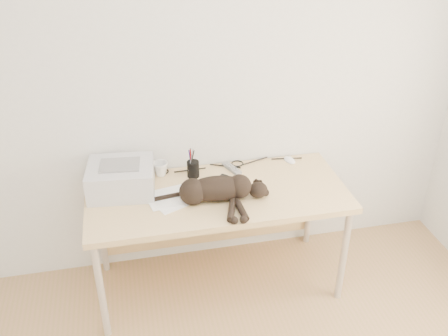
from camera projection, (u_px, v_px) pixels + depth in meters
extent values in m
plane|color=silver|center=(205.00, 85.00, 3.09)|extent=(3.50, 0.00, 3.50)
cube|color=#D6B47D|center=(218.00, 195.00, 3.08)|extent=(1.60, 0.70, 0.04)
cylinder|color=silver|center=(101.00, 292.00, 2.87)|extent=(0.04, 0.04, 0.70)
cylinder|color=silver|center=(344.00, 256.00, 3.15)|extent=(0.04, 0.04, 0.70)
cylinder|color=silver|center=(101.00, 229.00, 3.38)|extent=(0.04, 0.04, 0.70)
cylinder|color=silver|center=(310.00, 203.00, 3.65)|extent=(0.04, 0.04, 0.70)
cube|color=#D6B47D|center=(209.00, 208.00, 3.52)|extent=(1.48, 0.02, 0.60)
cube|color=silver|center=(121.00, 178.00, 3.04)|extent=(0.43, 0.37, 0.18)
cube|color=black|center=(121.00, 177.00, 3.03)|extent=(0.34, 0.05, 0.11)
cube|color=gray|center=(120.00, 165.00, 2.99)|extent=(0.25, 0.19, 0.01)
cube|color=white|center=(177.00, 198.00, 3.01)|extent=(0.37, 0.32, 0.00)
cube|color=white|center=(172.00, 196.00, 3.02)|extent=(0.34, 0.27, 0.00)
ellipsoid|color=black|center=(218.00, 189.00, 2.96)|extent=(0.38, 0.19, 0.15)
sphere|color=black|center=(193.00, 192.00, 2.94)|extent=(0.16, 0.16, 0.16)
ellipsoid|color=black|center=(258.00, 190.00, 2.99)|extent=(0.12, 0.11, 0.10)
cone|color=black|center=(256.00, 180.00, 3.01)|extent=(0.04, 0.05, 0.05)
cone|color=black|center=(261.00, 181.00, 3.01)|extent=(0.04, 0.06, 0.05)
cylinder|color=black|center=(232.00, 209.00, 2.87)|extent=(0.06, 0.22, 0.04)
cylinder|color=black|center=(241.00, 209.00, 2.88)|extent=(0.06, 0.22, 0.04)
cylinder|color=black|center=(167.00, 197.00, 3.00)|extent=(0.24, 0.05, 0.03)
imported|color=silver|center=(161.00, 169.00, 3.22)|extent=(0.14, 0.14, 0.09)
cylinder|color=black|center=(193.00, 169.00, 3.20)|extent=(0.08, 0.08, 0.11)
cylinder|color=#990C0C|center=(191.00, 159.00, 3.16)|extent=(0.01, 0.01, 0.15)
cylinder|color=navy|center=(194.00, 158.00, 3.18)|extent=(0.01, 0.01, 0.15)
cylinder|color=black|center=(193.00, 160.00, 3.16)|extent=(0.01, 0.01, 0.15)
cube|color=gray|center=(232.00, 168.00, 3.30)|extent=(0.11, 0.17, 0.02)
cube|color=black|center=(219.00, 182.00, 3.15)|extent=(0.15, 0.16, 0.02)
ellipsoid|color=white|center=(290.00, 159.00, 3.40)|extent=(0.09, 0.12, 0.03)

